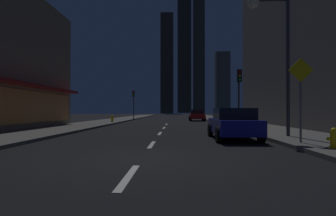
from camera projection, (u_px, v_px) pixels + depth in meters
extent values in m
cube|color=black|center=(170.00, 120.00, 39.51)|extent=(78.00, 136.00, 0.10)
cube|color=#605E59|center=(219.00, 119.00, 39.29)|extent=(4.00, 76.00, 0.15)
cube|color=#605E59|center=(122.00, 119.00, 39.73)|extent=(4.00, 76.00, 0.15)
cube|color=silver|center=(128.00, 177.00, 5.53)|extent=(0.16, 2.20, 0.01)
cube|color=silver|center=(152.00, 145.00, 10.73)|extent=(0.16, 2.20, 0.01)
cube|color=silver|center=(160.00, 133.00, 15.93)|extent=(0.16, 2.20, 0.01)
cube|color=silver|center=(164.00, 128.00, 21.12)|extent=(0.16, 2.20, 0.01)
cube|color=silver|center=(166.00, 124.00, 26.32)|extent=(0.16, 2.20, 0.01)
cube|color=#D88C3F|center=(16.00, 106.00, 17.00)|extent=(0.10, 16.31, 2.20)
cube|color=maroon|center=(22.00, 84.00, 17.00)|extent=(0.90, 16.91, 0.20)
cube|color=#333026|center=(167.00, 64.00, 121.41)|extent=(5.48, 7.99, 43.51)
cube|color=#312F25|center=(184.00, 51.00, 154.12)|extent=(7.55, 6.09, 69.03)
cube|color=#3F3C2F|center=(199.00, 43.00, 156.66)|extent=(6.25, 7.60, 79.94)
cube|color=#5F5A47|center=(222.00, 83.00, 159.97)|extent=(7.96, 7.22, 35.11)
cube|color=navy|center=(233.00, 126.00, 12.79)|extent=(1.80, 4.20, 0.65)
cube|color=black|center=(234.00, 114.00, 12.59)|extent=(1.64, 2.00, 0.55)
cylinder|color=black|center=(210.00, 130.00, 14.21)|extent=(0.22, 0.68, 0.68)
cylinder|color=black|center=(245.00, 130.00, 14.16)|extent=(0.22, 0.68, 0.68)
cylinder|color=black|center=(219.00, 135.00, 11.41)|extent=(0.22, 0.68, 0.68)
cylinder|color=black|center=(261.00, 135.00, 11.36)|extent=(0.22, 0.68, 0.68)
sphere|color=white|center=(215.00, 123.00, 14.86)|extent=(0.18, 0.18, 0.18)
sphere|color=white|center=(235.00, 123.00, 14.82)|extent=(0.18, 0.18, 0.18)
cube|color=#B21919|center=(197.00, 116.00, 35.56)|extent=(1.80, 4.20, 0.65)
cube|color=black|center=(197.00, 112.00, 35.36)|extent=(1.64, 2.00, 0.55)
cylinder|color=black|center=(190.00, 118.00, 36.98)|extent=(0.22, 0.68, 0.68)
cylinder|color=black|center=(203.00, 118.00, 36.93)|extent=(0.22, 0.68, 0.68)
cylinder|color=black|center=(191.00, 118.00, 34.18)|extent=(0.22, 0.68, 0.68)
cylinder|color=black|center=(205.00, 119.00, 34.13)|extent=(0.22, 0.68, 0.68)
sphere|color=white|center=(192.00, 115.00, 37.62)|extent=(0.18, 0.18, 0.18)
sphere|color=white|center=(200.00, 115.00, 37.59)|extent=(0.18, 0.18, 0.18)
cylinder|color=yellow|center=(334.00, 140.00, 8.59)|extent=(0.22, 0.22, 0.55)
sphere|color=yellow|center=(334.00, 131.00, 8.59)|extent=(0.21, 0.21, 0.21)
cylinder|color=yellow|center=(334.00, 148.00, 8.58)|extent=(0.30, 0.30, 0.06)
cylinder|color=yellow|center=(329.00, 139.00, 8.59)|extent=(0.10, 0.10, 0.10)
cylinder|color=gold|center=(112.00, 119.00, 29.27)|extent=(0.22, 0.22, 0.55)
sphere|color=gold|center=(112.00, 116.00, 29.28)|extent=(0.21, 0.21, 0.21)
cylinder|color=gold|center=(112.00, 121.00, 29.27)|extent=(0.30, 0.30, 0.06)
cylinder|color=gold|center=(111.00, 119.00, 29.28)|extent=(0.10, 0.10, 0.10)
cylinder|color=gold|center=(114.00, 119.00, 29.27)|extent=(0.10, 0.10, 0.10)
cylinder|color=#2D2D2D|center=(239.00, 98.00, 19.97)|extent=(0.12, 0.12, 4.20)
cube|color=black|center=(239.00, 76.00, 19.79)|extent=(0.32, 0.24, 0.90)
sphere|color=red|center=(240.00, 72.00, 19.66)|extent=(0.18, 0.18, 0.18)
sphere|color=#F2B20C|center=(240.00, 75.00, 19.66)|extent=(0.18, 0.18, 0.18)
sphere|color=#19D833|center=(240.00, 79.00, 19.66)|extent=(0.18, 0.18, 0.18)
cylinder|color=#2D2D2D|center=(134.00, 104.00, 41.36)|extent=(0.12, 0.12, 4.20)
cube|color=black|center=(133.00, 94.00, 41.18)|extent=(0.32, 0.24, 0.90)
sphere|color=red|center=(133.00, 92.00, 41.05)|extent=(0.18, 0.18, 0.18)
sphere|color=#F2B20C|center=(133.00, 94.00, 41.05)|extent=(0.18, 0.18, 0.18)
sphere|color=#19D833|center=(133.00, 96.00, 41.04)|extent=(0.18, 0.18, 0.18)
cylinder|color=#38383D|center=(288.00, 67.00, 12.88)|extent=(0.16, 0.16, 6.50)
cylinder|color=#38383D|center=(270.00, 0.00, 12.94)|extent=(1.60, 0.12, 0.12)
sphere|color=#FCF7CC|center=(253.00, 2.00, 12.96)|extent=(0.56, 0.56, 0.56)
cylinder|color=slate|center=(301.00, 110.00, 10.24)|extent=(0.08, 0.08, 2.40)
cube|color=yellow|center=(301.00, 70.00, 10.23)|extent=(0.91, 0.03, 0.91)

